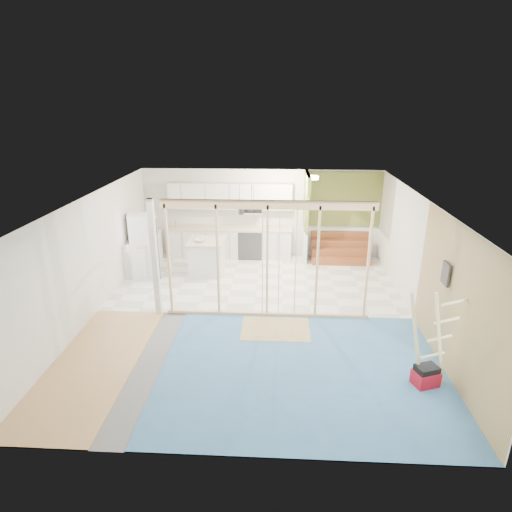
# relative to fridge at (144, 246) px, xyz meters

# --- Properties ---
(room) EXTENTS (7.01, 8.01, 2.61)m
(room) POSITION_rel_fridge_xyz_m (3.03, -2.17, 0.46)
(room) COLOR slate
(room) RESTS_ON ground
(floor_overlays) EXTENTS (7.00, 8.00, 0.03)m
(floor_overlays) POSITION_rel_fridge_xyz_m (3.10, -2.11, -0.83)
(floor_overlays) COLOR white
(floor_overlays) RESTS_ON room
(stud_frame) EXTENTS (4.66, 0.14, 2.60)m
(stud_frame) POSITION_rel_fridge_xyz_m (2.79, -2.17, 0.75)
(stud_frame) COLOR beige
(stud_frame) RESTS_ON room
(base_cabinets) EXTENTS (4.45, 2.24, 0.93)m
(base_cabinets) POSITION_rel_fridge_xyz_m (1.42, 1.19, -0.37)
(base_cabinets) COLOR white
(base_cabinets) RESTS_ON room
(upper_cabinets) EXTENTS (3.60, 0.41, 0.85)m
(upper_cabinets) POSITION_rel_fridge_xyz_m (2.19, 1.64, 0.98)
(upper_cabinets) COLOR white
(upper_cabinets) RESTS_ON room
(green_partition) EXTENTS (2.25, 1.51, 2.60)m
(green_partition) POSITION_rel_fridge_xyz_m (5.07, 1.48, 0.11)
(green_partition) COLOR olive
(green_partition) RESTS_ON room
(pot_rack) EXTENTS (0.52, 0.52, 0.72)m
(pot_rack) POSITION_rel_fridge_xyz_m (2.72, -0.28, 1.16)
(pot_rack) COLOR black
(pot_rack) RESTS_ON room
(sheathing_panel) EXTENTS (0.02, 4.00, 2.60)m
(sheathing_panel) POSITION_rel_fridge_xyz_m (6.51, -4.17, 0.46)
(sheathing_panel) COLOR tan
(sheathing_panel) RESTS_ON room
(electrical_panel) EXTENTS (0.04, 0.30, 0.40)m
(electrical_panel) POSITION_rel_fridge_xyz_m (6.46, -3.57, 0.81)
(electrical_panel) COLOR #38383D
(electrical_panel) RESTS_ON room
(ceiling_light) EXTENTS (0.32, 0.32, 0.08)m
(ceiling_light) POSITION_rel_fridge_xyz_m (4.43, 0.83, 1.70)
(ceiling_light) COLOR #FFEABF
(ceiling_light) RESTS_ON room
(fridge) EXTENTS (0.93, 0.90, 1.67)m
(fridge) POSITION_rel_fridge_xyz_m (0.00, 0.00, 0.00)
(fridge) COLOR white
(fridge) RESTS_ON room
(island) EXTENTS (0.99, 0.99, 0.95)m
(island) POSITION_rel_fridge_xyz_m (1.63, 0.20, -0.37)
(island) COLOR silver
(island) RESTS_ON room
(bowl) EXTENTS (0.30, 0.30, 0.07)m
(bowl) POSITION_rel_fridge_xyz_m (1.50, 0.09, 0.14)
(bowl) COLOR silver
(bowl) RESTS_ON island
(soap_bottle_a) EXTENTS (0.14, 0.14, 0.27)m
(soap_bottle_a) POSITION_rel_fridge_xyz_m (0.53, 1.52, 0.23)
(soap_bottle_a) COLOR #A0A8B3
(soap_bottle_a) RESTS_ON base_cabinets
(soap_bottle_b) EXTENTS (0.10, 0.10, 0.17)m
(soap_bottle_b) POSITION_rel_fridge_xyz_m (3.73, 1.55, 0.18)
(soap_bottle_b) COLOR white
(soap_bottle_b) RESTS_ON base_cabinets
(toolbox) EXTENTS (0.47, 0.41, 0.37)m
(toolbox) POSITION_rel_fridge_xyz_m (6.03, -4.48, -0.66)
(toolbox) COLOR #B0101F
(toolbox) RESTS_ON room
(ladder) EXTENTS (0.90, 0.09, 1.68)m
(ladder) POSITION_rel_fridge_xyz_m (6.03, -4.44, 0.02)
(ladder) COLOR #E4D68B
(ladder) RESTS_ON room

